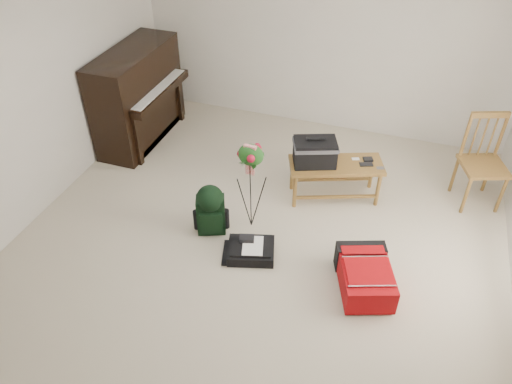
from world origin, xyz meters
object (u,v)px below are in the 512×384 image
at_px(black_duffel, 251,250).
at_px(dining_chair, 484,163).
at_px(piano, 139,98).
at_px(bench, 322,153).
at_px(red_suitcase, 366,273).
at_px(flower_stand, 251,187).
at_px(green_backpack, 210,208).

bearing_deg(black_duffel, dining_chair, 22.22).
relative_size(dining_chair, black_duffel, 1.91).
height_order(piano, dining_chair, piano).
bearing_deg(bench, red_suitcase, -79.90).
relative_size(piano, flower_stand, 1.39).
bearing_deg(dining_chair, red_suitcase, -139.89).
bearing_deg(bench, black_duffel, -129.54).
xyz_separation_m(bench, black_duffel, (-0.42, -1.24, -0.50)).
bearing_deg(piano, black_duffel, -37.84).
distance_m(dining_chair, black_duffel, 2.78).
bearing_deg(piano, red_suitcase, -26.96).
height_order(piano, bench, piano).
xyz_separation_m(piano, red_suitcase, (3.33, -1.70, -0.44)).
height_order(dining_chair, red_suitcase, dining_chair).
distance_m(bench, dining_chair, 1.80).
bearing_deg(black_duffel, red_suitcase, -16.87).
bearing_deg(black_duffel, piano, 125.88).
relative_size(piano, red_suitcase, 1.83).
relative_size(green_backpack, flower_stand, 0.55).
relative_size(black_duffel, green_backpack, 0.95).
xyz_separation_m(piano, bench, (2.58, -0.45, -0.03)).
distance_m(bench, black_duffel, 1.40).
height_order(piano, red_suitcase, piano).
relative_size(bench, red_suitcase, 1.38).
xyz_separation_m(green_backpack, flower_stand, (0.38, 0.23, 0.20)).
xyz_separation_m(piano, black_duffel, (2.17, -1.68, -0.53)).
bearing_deg(piano, green_backpack, -41.94).
bearing_deg(green_backpack, red_suitcase, -29.39).
bearing_deg(green_backpack, piano, 116.10).
height_order(piano, green_backpack, piano).
xyz_separation_m(dining_chair, red_suitcase, (-0.98, -1.72, -0.36)).
bearing_deg(green_backpack, black_duffel, -43.59).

